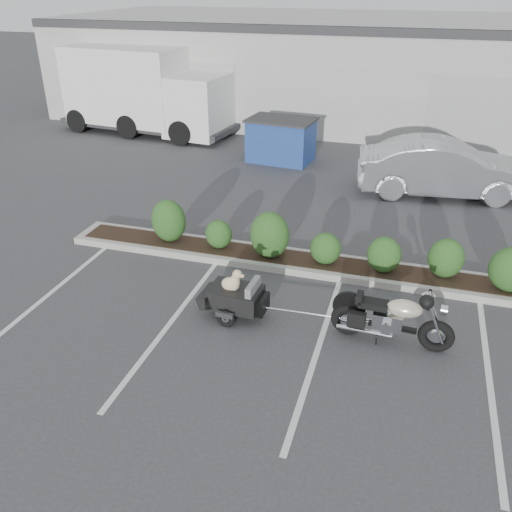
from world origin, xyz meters
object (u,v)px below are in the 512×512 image
(delivery_truck, at_px, (145,93))
(sedan, at_px, (444,168))
(pet_trailer, at_px, (235,296))
(motorcycle, at_px, (392,319))
(dumpster, at_px, (281,140))

(delivery_truck, bearing_deg, sedan, -12.42)
(sedan, bearing_deg, pet_trailer, 147.03)
(pet_trailer, bearing_deg, delivery_truck, 126.05)
(pet_trailer, relative_size, sedan, 0.35)
(motorcycle, bearing_deg, dumpster, 117.59)
(pet_trailer, height_order, dumpster, dumpster)
(pet_trailer, xyz_separation_m, dumpster, (-1.52, 9.26, 0.30))
(dumpster, bearing_deg, motorcycle, -58.71)
(sedan, relative_size, dumpster, 2.06)
(sedan, height_order, dumpster, sedan)
(dumpster, xyz_separation_m, delivery_truck, (-5.93, 2.08, 0.81))
(pet_trailer, relative_size, dumpster, 0.72)
(pet_trailer, distance_m, delivery_truck, 13.61)
(pet_trailer, distance_m, sedan, 8.34)
(motorcycle, xyz_separation_m, dumpster, (-4.30, 9.28, 0.24))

